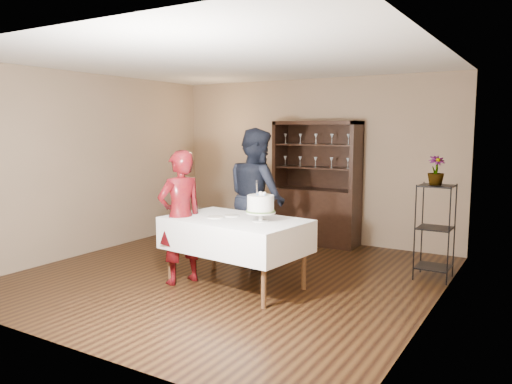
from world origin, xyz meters
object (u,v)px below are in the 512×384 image
cake_table (235,235)px  cake (261,205)px  china_hutch (316,203)px  potted_plant (436,171)px  woman (180,217)px  man (257,197)px  plant_etagere (435,228)px

cake_table → cake: bearing=0.8°
china_hutch → potted_plant: 2.42m
woman → cake: bearing=123.0°
woman → potted_plant: size_ratio=4.50×
potted_plant → man: bearing=-167.2°
cake_table → woman: 0.71m
cake → plant_etagere: bearing=43.2°
cake_table → woman: bearing=-161.3°
china_hutch → woman: bearing=-101.0°
cake → potted_plant: (1.61, 1.52, 0.35)m
woman → china_hutch: bearing=-170.7°
woman → man: 1.29m
china_hutch → plant_etagere: 2.33m
plant_etagere → man: (-2.29, -0.52, 0.30)m
man → cake_table: bearing=140.6°
cake_table → potted_plant: (1.95, 1.53, 0.74)m
cake_table → man: (-0.31, 1.02, 0.32)m
cake → man: bearing=123.0°
man → cake: 1.21m
plant_etagere → man: 2.36m
china_hutch → woman: size_ratio=1.23×
cake_table → potted_plant: size_ratio=4.83×
cake_table → man: 1.11m
plant_etagere → cake: bearing=-136.8°
plant_etagere → cake: 2.26m
cake_table → cake: cake is taller
china_hutch → potted_plant: size_ratio=5.52×
plant_etagere → potted_plant: bearing=-163.8°
man → potted_plant: man is taller
china_hutch → cake: size_ratio=4.21×
cake_table → woman: (-0.65, -0.22, 0.18)m
woman → potted_plant: bearing=144.1°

